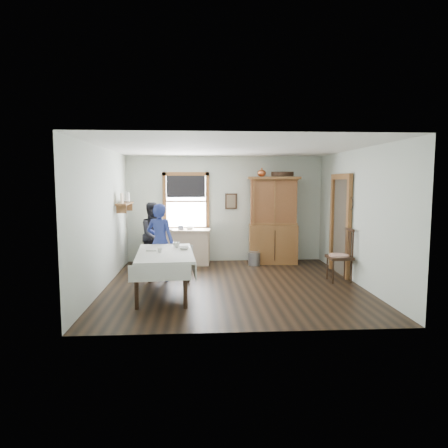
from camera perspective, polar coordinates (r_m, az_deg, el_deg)
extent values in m
cube|color=black|center=(8.03, 1.32, -8.68)|extent=(5.00, 5.00, 0.01)
cube|color=silver|center=(7.79, 1.37, 10.81)|extent=(5.00, 5.00, 0.01)
cube|color=beige|center=(10.28, 0.16, 2.17)|extent=(5.00, 0.01, 2.70)
cube|color=beige|center=(5.33, 3.64, -1.49)|extent=(5.00, 0.01, 2.70)
cube|color=beige|center=(7.99, -16.83, 0.78)|extent=(0.01, 5.00, 2.70)
cube|color=beige|center=(8.39, 18.62, 0.97)|extent=(0.01, 5.00, 2.70)
cube|color=white|center=(10.24, -5.43, 3.24)|extent=(1.00, 0.02, 1.30)
cube|color=brown|center=(10.21, -5.48, 7.14)|extent=(1.18, 0.06, 0.09)
cube|color=brown|center=(10.28, -5.40, -0.64)|extent=(1.18, 0.06, 0.09)
cube|color=brown|center=(10.25, -8.49, 3.21)|extent=(0.09, 0.06, 1.48)
cube|color=brown|center=(10.21, -2.38, 3.26)|extent=(0.09, 0.06, 1.48)
cube|color=black|center=(10.19, -5.46, 5.34)|extent=(0.98, 0.03, 0.55)
cube|color=#423A2F|center=(9.20, 16.40, -0.42)|extent=(0.03, 0.90, 2.10)
cube|color=brown|center=(8.71, 17.35, -0.80)|extent=(0.08, 0.12, 2.10)
cube|color=brown|center=(9.67, 15.20, -0.08)|extent=(0.08, 0.12, 2.10)
cube|color=brown|center=(9.13, 16.43, 6.51)|extent=(0.08, 1.14, 0.12)
cube|color=brown|center=(9.41, -14.01, 2.84)|extent=(0.24, 1.00, 0.04)
cube|color=brown|center=(9.02, -14.45, 2.06)|extent=(0.22, 0.03, 0.18)
cube|color=brown|center=(9.81, -13.57, 2.39)|extent=(0.22, 0.03, 0.18)
cube|color=#CBB08D|center=(9.11, -14.37, 3.55)|extent=(0.03, 0.22, 0.24)
cylinder|color=silver|center=(9.75, -13.66, 3.72)|extent=(0.12, 0.12, 0.22)
cube|color=#331E11|center=(10.24, 1.01, 3.27)|extent=(0.30, 0.04, 0.40)
torus|color=black|center=(8.63, 17.65, 3.59)|extent=(0.01, 0.27, 0.27)
cube|color=#CBB08D|center=(10.00, -6.39, -3.24)|extent=(1.57, 0.70, 0.88)
cube|color=brown|center=(10.07, 7.04, 0.54)|extent=(1.32, 0.71, 2.17)
cube|color=silver|center=(7.39, -8.37, -6.97)|extent=(1.17, 2.02, 0.78)
cube|color=#331E11|center=(8.56, 16.17, -4.24)|extent=(0.52, 0.52, 1.11)
cube|color=gray|center=(9.88, 4.34, -4.99)|extent=(0.30, 0.30, 0.32)
cube|color=#A07348|center=(10.14, 6.04, -5.09)|extent=(0.32, 0.23, 0.19)
imported|color=navy|center=(8.38, -9.11, -2.96)|extent=(0.63, 0.52, 1.49)
imported|color=black|center=(9.65, -9.93, -1.91)|extent=(0.89, 0.86, 1.45)
imported|color=silver|center=(7.80, -6.82, -2.95)|extent=(0.17, 0.17, 0.10)
imported|color=silver|center=(7.29, -9.15, -3.70)|extent=(0.12, 0.12, 0.08)
imported|color=silver|center=(7.53, -5.71, -3.46)|extent=(0.24, 0.24, 0.05)
imported|color=#71604B|center=(9.83, -8.53, -0.79)|extent=(0.18, 0.23, 0.02)
imported|color=silver|center=(9.90, -4.94, -0.57)|extent=(0.26, 0.26, 0.06)
imported|color=silver|center=(9.46, -13.96, 3.14)|extent=(0.22, 0.22, 0.05)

